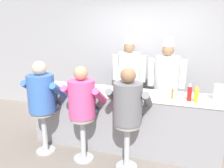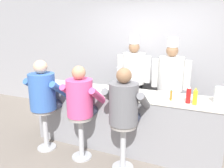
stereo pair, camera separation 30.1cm
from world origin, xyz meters
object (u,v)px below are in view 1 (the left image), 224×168
Objects in this scene: diner_seated_blue at (43,96)px; diner_seated_pink at (83,102)px; cook_in_whites_far at (166,81)px; breakfast_plate at (45,86)px; water_pitcher_clear at (218,92)px; cup_stack_steel at (118,78)px; ketchup_bottle_red at (190,93)px; hot_sauce_bottle_orange at (172,94)px; coffee_mug_blue at (82,90)px; cereal_bowl at (102,87)px; mustard_bottle_yellow at (196,94)px; cook_in_whites_near at (129,75)px; coffee_mug_tan at (117,90)px; diner_seated_grey at (128,106)px.

diner_seated_blue reaches higher than diner_seated_pink.
breakfast_plate is at bearing -151.82° from cook_in_whites_far.
cup_stack_steel reaches higher than water_pitcher_clear.
ketchup_bottle_red is 0.95× the size of breakfast_plate.
hot_sauce_bottle_orange is 1.38m from coffee_mug_blue.
mustard_bottle_yellow is at bearing -8.64° from cereal_bowl.
cook_in_whites_near is at bearing 47.00° from breakfast_plate.
coffee_mug_tan is (-0.84, 0.05, -0.03)m from hot_sauce_bottle_orange.
cook_in_whites_near is at bearing 92.70° from cup_stack_steel.
diner_seated_pink is at bearing -127.31° from cook_in_whites_far.
breakfast_plate is 0.74× the size of cup_stack_steel.
cook_in_whites_near is 0.80m from cook_in_whites_far.
breakfast_plate is (-2.34, -0.01, -0.11)m from ketchup_bottle_red.
breakfast_plate is at bearing 119.66° from diner_seated_blue.
water_pitcher_clear is 1.28m from diner_seated_grey.
water_pitcher_clear is 1.52m from cup_stack_steel.
cup_stack_steel is at bearing 173.11° from water_pitcher_clear.
water_pitcher_clear is 1.43× the size of cereal_bowl.
mustard_bottle_yellow is 1.48× the size of cereal_bowl.
cook_in_whites_near is (-1.26, 1.27, -0.08)m from mustard_bottle_yellow.
diner_seated_pink is at bearing -21.88° from breakfast_plate.
diner_seated_blue is at bearing -60.34° from breakfast_plate.
ketchup_bottle_red is 1.09× the size of mustard_bottle_yellow.
cup_stack_steel is (-1.22, 0.37, 0.07)m from mustard_bottle_yellow.
cup_stack_steel is 0.81m from diner_seated_grey.
mustard_bottle_yellow reaches higher than cereal_bowl.
water_pitcher_clear is (0.61, 0.13, 0.04)m from hot_sauce_bottle_orange.
ketchup_bottle_red is at bearing 158.81° from mustard_bottle_yellow.
coffee_mug_blue is (0.74, -0.06, 0.02)m from breakfast_plate.
hot_sauce_bottle_orange is at bearing -3.70° from coffee_mug_tan.
diner_seated_grey is (0.68, 0.00, 0.01)m from diner_seated_pink.
diner_seated_blue is (0.20, -0.35, -0.05)m from breakfast_plate.
diner_seated_pink is 0.99× the size of diner_seated_grey.
coffee_mug_tan is at bearing -75.80° from cup_stack_steel.
mustard_bottle_yellow is 0.88× the size of breakfast_plate.
water_pitcher_clear is at bearing 32.34° from mustard_bottle_yellow.
coffee_mug_blue is at bearing 28.17° from diner_seated_blue.
mustard_bottle_yellow is at bearing 1.33° from coffee_mug_blue.
cook_in_whites_far is at bearing 74.65° from diner_seated_grey.
cereal_bowl is at bearing 137.19° from diner_seated_grey.
diner_seated_grey reaches higher than coffee_mug_tan.
mustard_bottle_yellow is 0.16× the size of diner_seated_grey.
diner_seated_grey is (0.82, -0.29, -0.08)m from coffee_mug_blue.
ketchup_bottle_red is at bearing -3.94° from coffee_mug_tan.
ketchup_bottle_red is 0.17× the size of diner_seated_blue.
diner_seated_pink is at bearing -162.72° from hot_sauce_bottle_orange.
coffee_mug_blue is at bearing -176.16° from hot_sauce_bottle_orange.
coffee_mug_tan is 1.17m from cook_in_whites_far.
water_pitcher_clear is at bearing 3.10° from coffee_mug_tan.
cereal_bowl is at bearing -139.25° from cook_in_whites_far.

